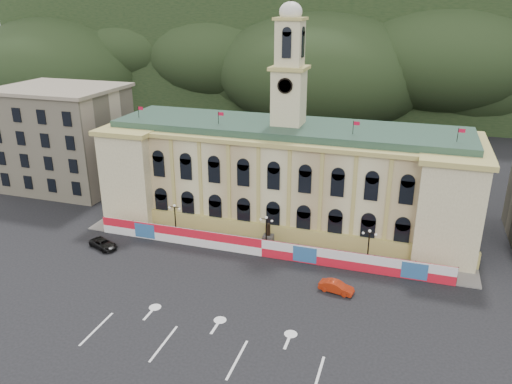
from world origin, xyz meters
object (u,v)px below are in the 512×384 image
(statue, at_px, (268,239))
(black_suv, at_px, (103,244))
(lamp_center, at_px, (266,230))
(red_sedan, at_px, (336,287))

(statue, xyz_separation_m, black_suv, (-22.08, -7.62, -0.54))
(lamp_center, bearing_deg, red_sedan, -35.28)
(black_suv, bearing_deg, lamp_center, -52.06)
(red_sedan, height_order, black_suv, red_sedan)
(statue, distance_m, black_suv, 23.36)
(red_sedan, xyz_separation_m, black_suv, (-33.28, 1.30, -0.05))
(statue, bearing_deg, black_suv, -160.95)
(statue, relative_size, red_sedan, 0.84)
(lamp_center, relative_size, black_suv, 1.01)
(statue, relative_size, black_suv, 0.73)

